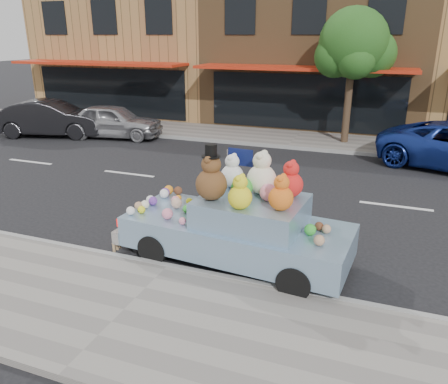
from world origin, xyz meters
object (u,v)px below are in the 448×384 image
at_px(street_tree, 354,49).
at_px(car_silver, 113,121).
at_px(car_dark, 51,118).
at_px(art_car, 238,223).

bearing_deg(street_tree, car_silver, -166.94).
height_order(car_silver, car_dark, car_dark).
xyz_separation_m(street_tree, art_car, (-0.94, -10.73, -2.89)).
relative_size(car_silver, art_car, 0.91).
distance_m(street_tree, art_car, 11.15).
bearing_deg(art_car, street_tree, 89.78).
xyz_separation_m(car_silver, art_car, (8.55, -8.53, 0.09)).
bearing_deg(car_silver, car_dark, 94.90).
bearing_deg(art_car, car_dark, 149.88).
distance_m(car_silver, car_dark, 2.77).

